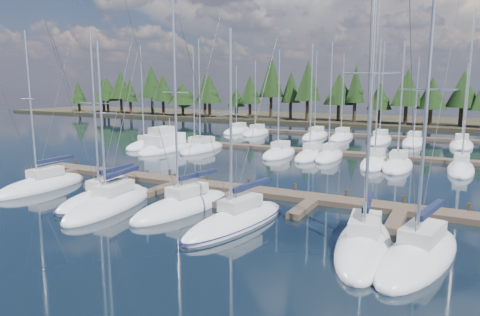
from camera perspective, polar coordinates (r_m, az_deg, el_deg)
The scene contains 14 objects.
ground at distance 45.23m, azimuth 7.36°, elevation -1.16°, with size 260.00×260.00×0.00m, color black.
far_shore at distance 103.22m, azimuth 18.90°, elevation 4.70°, with size 220.00×30.00×0.60m, color #322C1C.
main_dock at distance 33.84m, azimuth -0.02°, elevation -4.45°, with size 44.00×6.13×0.90m.
back_docks at distance 63.74m, azimuth 13.42°, elevation 2.02°, with size 50.00×21.80×0.40m.
front_sailboat_0 at distance 38.95m, azimuth -24.86°, elevation -3.34°, with size 2.50×8.49×13.42m.
front_sailboat_1 at distance 32.99m, azimuth -17.66°, elevation -5.17°, with size 3.17×8.54×13.16m.
front_sailboat_2 at distance 31.38m, azimuth -16.86°, elevation -5.89°, with size 4.05×9.58×12.12m.
front_sailboat_3 at distance 29.75m, azimuth -7.58°, elevation -6.36°, with size 4.12×9.26×14.57m.
front_sailboat_4 at distance 26.41m, azimuth -0.50°, elevation -8.41°, with size 4.15×9.85×12.44m.
front_sailboat_5 at distance 23.55m, azimuth 16.18°, elevation -11.05°, with size 3.89×9.33×16.46m.
front_sailboat_6 at distance 23.15m, azimuth 22.71°, elevation -11.84°, with size 4.62×9.49×15.09m.
back_sailboat_rows at distance 59.58m, azimuth 12.71°, elevation 1.58°, with size 46.22×31.13×16.21m.
motor_yacht_left at distance 56.55m, azimuth -9.94°, elevation 1.54°, with size 3.60×10.36×5.17m.
tree_line at distance 93.02m, azimuth 18.86°, elevation 8.53°, with size 183.98×11.90×14.55m.
Camera 1 is at (15.06, -11.78, 8.53)m, focal length 32.00 mm.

